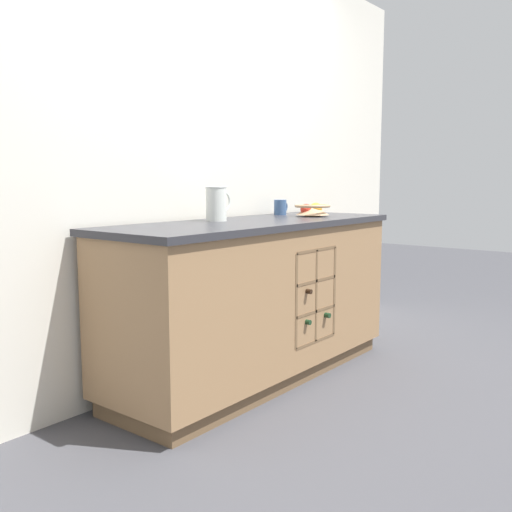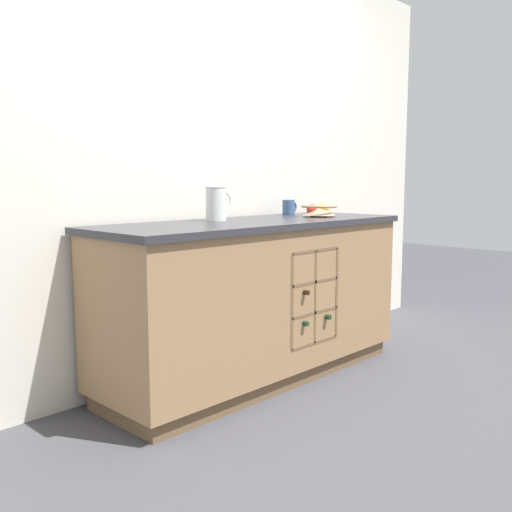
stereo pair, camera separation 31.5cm
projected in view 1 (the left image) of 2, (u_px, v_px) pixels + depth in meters
The scene contains 6 objects.
ground_plane at pixel (256, 377), 3.25m from camera, with size 14.00×14.00×0.00m, color #424247.
back_wall at pixel (206, 153), 3.31m from camera, with size 4.40×0.06×2.55m, color silver.
kitchen_island at pixel (256, 299), 3.19m from camera, with size 1.92×0.65×0.90m.
fruit_bowl at pixel (312, 209), 3.50m from camera, with size 0.22×0.22×0.08m.
white_pitcher at pixel (217, 203), 3.08m from camera, with size 0.18×0.12×0.19m.
ceramic_mug at pixel (281, 207), 3.66m from camera, with size 0.12×0.08×0.10m.
Camera 1 is at (-2.46, -1.94, 1.11)m, focal length 40.00 mm.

